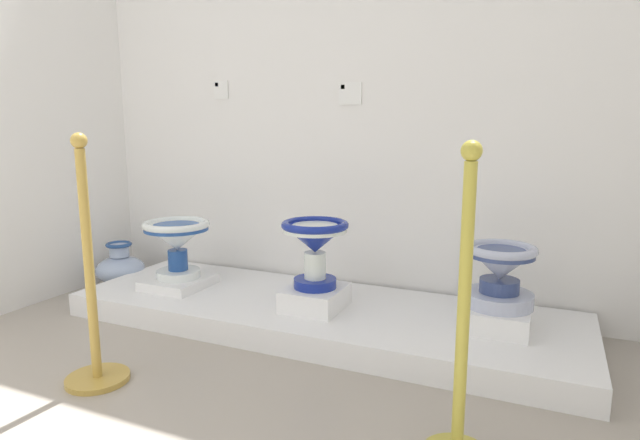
# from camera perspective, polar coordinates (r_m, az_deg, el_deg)

# --- Properties ---
(wall_back) EXTENTS (3.65, 0.06, 3.23)m
(wall_back) POSITION_cam_1_polar(r_m,az_deg,el_deg) (3.21, 3.55, 19.89)
(wall_back) COLOR white
(wall_back) RESTS_ON ground_plane
(display_platform) EXTENTS (2.72, 0.87, 0.13)m
(display_platform) POSITION_cam_1_polar(r_m,az_deg,el_deg) (2.90, -0.18, -10.17)
(display_platform) COLOR white
(display_platform) RESTS_ON ground_plane
(plinth_block_squat_floral) EXTENTS (0.33, 0.37, 0.06)m
(plinth_block_squat_floral) POSITION_cam_1_polar(r_m,az_deg,el_deg) (3.26, -14.99, -6.48)
(plinth_block_squat_floral) COLOR white
(plinth_block_squat_floral) RESTS_ON display_platform
(antique_toilet_squat_floral) EXTENTS (0.39, 0.39, 0.34)m
(antique_toilet_squat_floral) POSITION_cam_1_polar(r_m,az_deg,el_deg) (3.20, -15.21, -1.86)
(antique_toilet_squat_floral) COLOR white
(antique_toilet_squat_floral) RESTS_ON plinth_block_squat_floral
(plinth_block_broad_patterned) EXTENTS (0.29, 0.33, 0.11)m
(plinth_block_broad_patterned) POSITION_cam_1_polar(r_m,az_deg,el_deg) (2.79, -0.53, -8.39)
(plinth_block_broad_patterned) COLOR white
(plinth_block_broad_patterned) RESTS_ON display_platform
(antique_toilet_broad_patterned) EXTENTS (0.35, 0.35, 0.35)m
(antique_toilet_broad_patterned) POSITION_cam_1_polar(r_m,az_deg,el_deg) (2.70, -0.54, -2.22)
(antique_toilet_broad_patterned) COLOR navy
(antique_toilet_broad_patterned) RESTS_ON plinth_block_broad_patterned
(plinth_block_tall_cobalt) EXTENTS (0.30, 0.36, 0.11)m
(plinth_block_tall_cobalt) POSITION_cam_1_polar(r_m,az_deg,el_deg) (2.68, 18.60, -9.82)
(plinth_block_tall_cobalt) COLOR white
(plinth_block_tall_cobalt) RESTS_ON display_platform
(antique_toilet_tall_cobalt) EXTENTS (0.32, 0.32, 0.29)m
(antique_toilet_tall_cobalt) POSITION_cam_1_polar(r_m,az_deg,el_deg) (2.61, 18.88, -5.15)
(antique_toilet_tall_cobalt) COLOR silver
(antique_toilet_tall_cobalt) RESTS_ON plinth_block_tall_cobalt
(info_placard_first) EXTENTS (0.10, 0.01, 0.11)m
(info_placard_first) POSITION_cam_1_polar(r_m,az_deg,el_deg) (3.55, -10.63, 13.66)
(info_placard_first) COLOR white
(info_placard_second) EXTENTS (0.14, 0.01, 0.13)m
(info_placard_second) POSITION_cam_1_polar(r_m,az_deg,el_deg) (3.13, 3.25, 13.50)
(info_placard_second) COLOR white
(decorative_vase_spare) EXTENTS (0.32, 0.32, 0.30)m
(decorative_vase_spare) POSITION_cam_1_polar(r_m,az_deg,el_deg) (3.78, -20.75, -4.86)
(decorative_vase_spare) COLOR navy
(decorative_vase_spare) RESTS_ON ground_plane
(stanchion_post_near_left) EXTENTS (0.26, 0.26, 1.04)m
(stanchion_post_near_left) POSITION_cam_1_polar(r_m,az_deg,el_deg) (2.41, -23.35, -9.11)
(stanchion_post_near_left) COLOR #BB953F
(stanchion_post_near_left) RESTS_ON ground_plane
(stanchion_post_near_right) EXTENTS (0.22, 0.22, 1.03)m
(stanchion_post_near_right) POSITION_cam_1_polar(r_m,az_deg,el_deg) (1.77, 15.00, -14.32)
(stanchion_post_near_right) COLOR gold
(stanchion_post_near_right) RESTS_ON ground_plane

